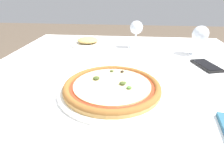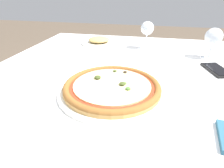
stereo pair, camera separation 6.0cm
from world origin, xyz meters
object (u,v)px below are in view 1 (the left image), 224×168
object	(u,v)px
wine_glass_far_left	(200,35)
cell_phone	(206,65)
fork	(38,60)
dining_table	(124,86)
side_plate	(88,42)
pizza_plate	(112,88)
wine_glass_far_right	(136,29)

from	to	relation	value
wine_glass_far_left	cell_phone	bearing A→B (deg)	-92.07
fork	dining_table	bearing A→B (deg)	-10.10
side_plate	pizza_plate	bearing A→B (deg)	-70.38
pizza_plate	fork	world-z (taller)	pizza_plate
wine_glass_far_right	cell_phone	bearing A→B (deg)	-40.78
wine_glass_far_left	side_plate	world-z (taller)	wine_glass_far_left
pizza_plate	wine_glass_far_left	xyz separation A→B (m)	(0.39, 0.43, 0.08)
dining_table	cell_phone	bearing A→B (deg)	10.75
cell_phone	dining_table	bearing A→B (deg)	-169.25
fork	pizza_plate	bearing A→B (deg)	-35.06
pizza_plate	side_plate	distance (m)	0.59
pizza_plate	side_plate	world-z (taller)	same
side_plate	wine_glass_far_right	bearing A→B (deg)	-7.78
dining_table	cell_phone	size ratio (longest dim) A/B	7.54
wine_glass_far_left	dining_table	bearing A→B (deg)	-146.94
dining_table	wine_glass_far_left	xyz separation A→B (m)	(0.36, 0.23, 0.18)
wine_glass_far_left	wine_glass_far_right	xyz separation A→B (m)	(-0.31, 0.10, 0.00)
cell_phone	side_plate	xyz separation A→B (m)	(-0.59, 0.30, 0.01)
wine_glass_far_left	pizza_plate	bearing A→B (deg)	-132.69
fork	wine_glass_far_right	size ratio (longest dim) A/B	1.15
wine_glass_far_right	side_plate	size ratio (longest dim) A/B	0.69
wine_glass_far_left	cell_phone	xyz separation A→B (m)	(-0.01, -0.17, -0.09)
cell_phone	wine_glass_far_left	bearing A→B (deg)	87.93
wine_glass_far_right	side_plate	xyz separation A→B (m)	(-0.28, 0.04, -0.09)
pizza_plate	cell_phone	distance (m)	0.47
wine_glass_far_left	side_plate	bearing A→B (deg)	167.28
dining_table	wine_glass_far_left	distance (m)	0.46
dining_table	fork	world-z (taller)	fork
dining_table	fork	bearing A→B (deg)	169.90
pizza_plate	cell_phone	world-z (taller)	pizza_plate
pizza_plate	wine_glass_far_left	distance (m)	0.59
dining_table	wine_glass_far_right	bearing A→B (deg)	81.43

